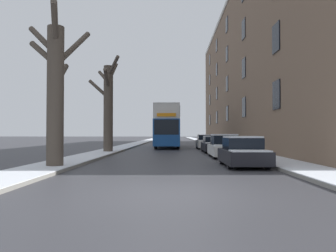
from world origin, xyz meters
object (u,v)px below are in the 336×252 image
pedestrian_left_sidewalk (109,141)px  bare_tree_left_1 (108,105)px  parked_car_3 (206,142)px  double_decker_bus (168,125)px  parked_car_2 (214,145)px  parked_car_0 (243,152)px  oncoming_van (162,136)px  parked_car_1 (224,147)px  bare_tree_left_0 (56,88)px

pedestrian_left_sidewalk → bare_tree_left_1: bearing=17.3°
bare_tree_left_1 → pedestrian_left_sidewalk: bearing=94.9°
parked_car_3 → pedestrian_left_sidewalk: bearing=-142.4°
double_decker_bus → parked_car_2: 10.11m
parked_car_0 → oncoming_van: bearing=97.1°
parked_car_3 → oncoming_van: size_ratio=0.74×
oncoming_van → pedestrian_left_sidewalk: (-3.19, -30.96, -0.26)m
parked_car_3 → oncoming_van: (-5.24, 24.48, 0.52)m
parked_car_1 → double_decker_bus: bearing=104.8°
parked_car_3 → pedestrian_left_sidewalk: size_ratio=2.37×
double_decker_bus → parked_car_2: (3.91, -9.14, -1.87)m
double_decker_bus → pedestrian_left_sidewalk: 10.56m
double_decker_bus → parked_car_0: (3.91, -20.40, -1.85)m
double_decker_bus → parked_car_3: (3.91, -2.93, -1.84)m
parked_car_0 → pedestrian_left_sidewalk: bearing=127.5°
parked_car_1 → oncoming_van: size_ratio=0.75×
bare_tree_left_0 → parked_car_2: 15.31m
parked_car_0 → parked_car_3: size_ratio=0.98×
parked_car_2 → parked_car_0: bearing=-90.0°
bare_tree_left_0 → parked_car_0: size_ratio=1.70×
bare_tree_left_1 → parked_car_3: bearing=41.8°
bare_tree_left_0 → parked_car_1: size_ratio=1.62×
parked_car_2 → bare_tree_left_1: bearing=-171.4°
bare_tree_left_0 → double_decker_bus: bare_tree_left_0 is taller
double_decker_bus → parked_car_1: 15.40m
parked_car_1 → parked_car_3: (-0.00, 11.86, -0.02)m
oncoming_van → double_decker_bus: bearing=-86.5°
parked_car_2 → double_decker_bus: bearing=113.2°
parked_car_0 → parked_car_1: (0.00, 5.61, 0.03)m
parked_car_0 → parked_car_2: size_ratio=0.90×
bare_tree_left_0 → parked_car_1: (8.35, 6.86, -2.81)m
bare_tree_left_1 → parked_car_3: (8.34, 7.46, -3.12)m
bare_tree_left_1 → double_decker_bus: bearing=66.9°
parked_car_0 → parked_car_1: size_ratio=0.96×
bare_tree_left_0 → parked_car_3: bare_tree_left_0 is taller
bare_tree_left_1 → parked_car_0: 13.40m
oncoming_van → pedestrian_left_sidewalk: bearing=-95.9°
bare_tree_left_0 → parked_car_3: 20.68m
bare_tree_left_0 → pedestrian_left_sidewalk: size_ratio=3.94×
bare_tree_left_1 → parked_car_3: 11.62m
oncoming_van → pedestrian_left_sidewalk: size_ratio=3.22×
parked_car_0 → double_decker_bus: bearing=100.9°
double_decker_bus → pedestrian_left_sidewalk: bearing=-115.6°
parked_car_2 → pedestrian_left_sidewalk: 8.44m
parked_car_1 → parked_car_2: bearing=90.0°
parked_car_2 → pedestrian_left_sidewalk: (-8.43, -0.28, 0.30)m
parked_car_3 → parked_car_0: bearing=-90.0°
parked_car_2 → parked_car_1: bearing=-90.0°
bare_tree_left_1 → parked_car_2: bare_tree_left_1 is taller
parked_car_0 → parked_car_3: parked_car_3 is taller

